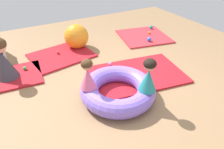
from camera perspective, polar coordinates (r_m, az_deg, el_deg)
The scene contains 17 objects.
ground_plane at distance 3.55m, azimuth 1.87°, elevation -4.45°, with size 8.00×8.00×0.00m, color #93704C.
gym_mat_far_left at distance 3.94m, azimuth 7.06°, elevation 0.03°, with size 1.79×1.16×0.04m, color #B21923.
gym_mat_center_rear at distance 4.73m, azimuth -14.23°, elevation 5.31°, with size 1.31×1.04×0.04m, color #B21923.
gym_mat_near_left at distance 5.64m, azimuth 9.00°, elevation 10.72°, with size 1.25×1.22×0.04m, color red.
gym_mat_far_right at distance 4.30m, azimuth -27.29°, elevation -0.77°, with size 1.18×0.88×0.04m, color #B21923.
inflatable_cushion at distance 3.31m, azimuth 1.65°, elevation -4.28°, with size 1.25×1.25×0.30m, color #8466E0.
child_in_pink at distance 3.00m, azimuth -6.99°, elevation 0.07°, with size 0.31×0.31×0.49m.
child_in_teal at distance 2.97m, azimuth 10.39°, elevation -0.24°, with size 0.30×0.30×0.53m.
adult_seated at distance 4.11m, azimuth -28.72°, elevation 3.86°, with size 0.57×0.57×0.79m.
play_ball_yellow at distance 3.95m, azimuth 4.41°, elevation 1.24°, with size 0.07×0.07×0.07m, color yellow.
play_ball_orange at distance 5.77m, azimuth 10.58°, elevation 11.68°, with size 0.07×0.07×0.07m, color orange.
play_ball_green at distance 4.36m, azimuth -23.63°, elevation 1.66°, with size 0.07×0.07×0.07m, color green.
play_ball_blue at distance 5.30m, azimuth 10.59°, elevation 9.87°, with size 0.11×0.11×0.11m, color blue.
play_ball_pink at distance 4.12m, azimuth -0.55°, elevation 2.98°, with size 0.09×0.09×0.09m, color pink.
play_ball_teal at distance 6.15m, azimuth 11.09°, elevation 13.15°, with size 0.10×0.10×0.10m, color teal.
play_ball_red at distance 4.76m, azimuth -15.16°, elevation 6.09°, with size 0.07×0.07×0.07m, color red.
exercise_ball_large at distance 4.94m, azimuth -10.12°, elevation 10.63°, with size 0.58×0.58×0.58m, color orange.
Camera 1 is at (-1.43, -2.39, 2.19)m, focal length 32.04 mm.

